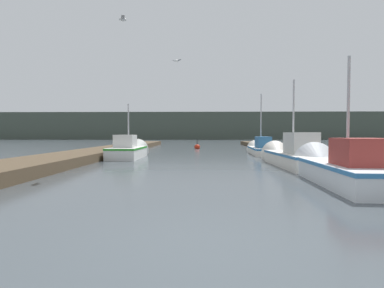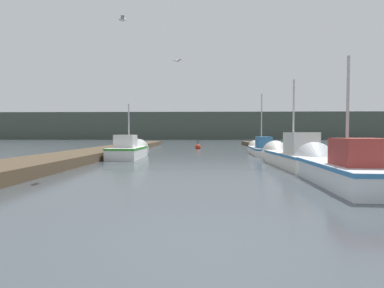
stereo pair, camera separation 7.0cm
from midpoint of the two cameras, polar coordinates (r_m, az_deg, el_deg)
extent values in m
plane|color=#3D4449|center=(3.80, 2.65, -20.38)|extent=(200.00, 200.00, 0.00)
cube|color=#4C3D2B|center=(20.62, -17.03, -1.48)|extent=(2.74, 40.00, 0.43)
cube|color=#4C3D2B|center=(20.66, 20.41, -1.51)|extent=(2.74, 40.00, 0.43)
cube|color=#424C42|center=(78.05, 1.56, 3.36)|extent=(120.00, 16.00, 6.51)
cube|color=silver|center=(9.30, 28.01, -5.22)|extent=(1.91, 4.21, 0.63)
cube|color=teal|center=(9.27, 28.03, -3.67)|extent=(1.94, 4.25, 0.10)
cone|color=silver|center=(11.69, 22.88, -3.70)|extent=(1.68, 1.09, 1.63)
cube|color=#99332D|center=(8.77, 29.44, -1.31)|extent=(1.25, 1.35, 0.70)
cylinder|color=#B2B2B7|center=(9.54, 27.43, 5.86)|extent=(0.08, 0.08, 2.99)
cube|color=silver|center=(13.78, 19.00, -2.85)|extent=(1.67, 4.83, 0.60)
cube|color=teal|center=(13.76, 19.01, -1.85)|extent=(1.70, 4.86, 0.10)
cone|color=silver|center=(16.56, 15.82, -2.02)|extent=(1.53, 1.04, 1.51)
cube|color=silver|center=(13.17, 19.86, 0.17)|extent=(1.07, 1.50, 0.89)
cylinder|color=#B2B2B7|center=(14.10, 18.63, 5.06)|extent=(0.08, 0.08, 3.23)
cube|color=silver|center=(17.80, -12.30, -1.63)|extent=(1.60, 3.82, 0.65)
cube|color=#278F25|center=(17.79, -12.31, -0.77)|extent=(1.63, 3.85, 0.10)
cone|color=silver|center=(20.07, -10.71, -1.21)|extent=(1.52, 0.85, 1.52)
cube|color=silver|center=(17.31, -12.70, 0.53)|extent=(1.07, 1.24, 0.71)
cylinder|color=#B2B2B7|center=(18.05, -12.12, 3.47)|extent=(0.08, 0.08, 2.52)
cube|color=silver|center=(21.26, 13.00, -1.26)|extent=(1.66, 4.90, 0.49)
cube|color=#0D59A0|center=(21.25, 13.01, -0.77)|extent=(1.69, 4.93, 0.10)
cone|color=silver|center=(24.13, 12.00, -0.87)|extent=(1.37, 1.04, 1.32)
cube|color=#2D6699|center=(20.63, 13.26, 0.35)|extent=(0.96, 2.03, 0.74)
cylinder|color=#B2B2B7|center=(21.60, 12.91, 4.39)|extent=(0.08, 0.08, 3.73)
sphere|color=red|center=(28.42, 0.93, -0.59)|extent=(0.53, 0.53, 0.53)
cylinder|color=black|center=(28.40, 0.93, 0.45)|extent=(0.06, 0.06, 0.50)
ellipsoid|color=white|center=(12.16, -13.23, 22.10)|extent=(0.31, 0.21, 0.12)
cube|color=gray|center=(12.03, -13.21, 22.41)|extent=(0.19, 0.30, 0.07)
cube|color=gray|center=(12.29, -13.25, 21.96)|extent=(0.19, 0.30, 0.07)
ellipsoid|color=white|center=(17.59, -3.02, 15.54)|extent=(0.26, 0.31, 0.12)
cube|color=gray|center=(17.51, -2.64, 15.66)|extent=(0.30, 0.24, 0.07)
cube|color=gray|center=(17.67, -3.40, 15.54)|extent=(0.30, 0.24, 0.07)
camera|label=1|loc=(0.03, -90.14, -0.01)|focal=28.00mm
camera|label=2|loc=(0.03, 89.86, 0.01)|focal=28.00mm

